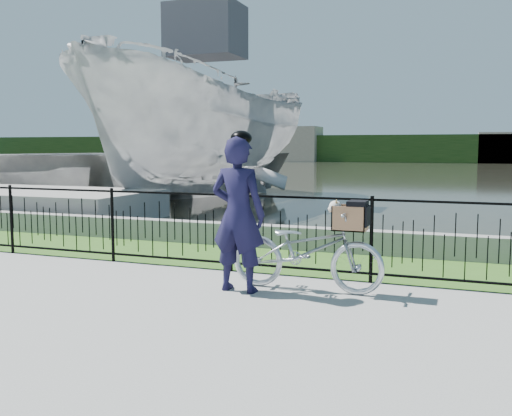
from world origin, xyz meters
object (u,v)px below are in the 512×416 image
at_px(cyclist, 238,213).
at_px(boat_far, 126,162).
at_px(bicycle_rig, 307,249).
at_px(boat_near, 207,132).

height_order(cyclist, boat_far, boat_far).
relative_size(bicycle_rig, boat_near, 0.17).
bearing_deg(boat_near, cyclist, -62.66).
bearing_deg(bicycle_rig, cyclist, -157.19).
xyz_separation_m(bicycle_rig, cyclist, (-0.79, -0.33, 0.46)).
distance_m(boat_near, boat_far, 4.01).
bearing_deg(bicycle_rig, boat_far, 131.99).
height_order(bicycle_rig, boat_far, boat_far).
xyz_separation_m(cyclist, boat_near, (-5.09, 9.84, 1.25)).
distance_m(bicycle_rig, cyclist, 0.98).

